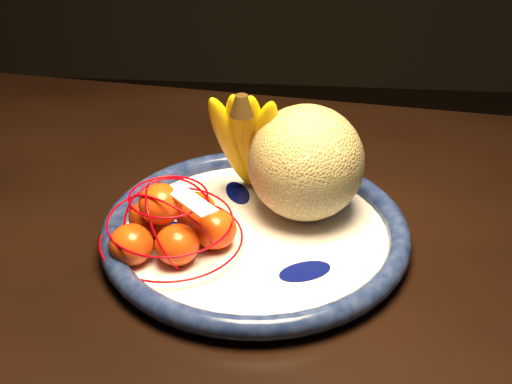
# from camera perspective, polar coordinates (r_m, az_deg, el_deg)

# --- Properties ---
(dining_table) EXTENTS (1.55, 1.04, 0.73)m
(dining_table) POSITION_cam_1_polar(r_m,az_deg,el_deg) (0.97, 6.79, -7.83)
(dining_table) COLOR black
(dining_table) RESTS_ON ground
(fruit_bowl) EXTENTS (0.39, 0.39, 0.03)m
(fruit_bowl) POSITION_cam_1_polar(r_m,az_deg,el_deg) (0.91, -0.06, -3.24)
(fruit_bowl) COLOR white
(fruit_bowl) RESTS_ON dining_table
(cantaloupe) EXTENTS (0.15, 0.15, 0.15)m
(cantaloupe) POSITION_cam_1_polar(r_m,az_deg,el_deg) (0.92, 4.03, 2.35)
(cantaloupe) COLOR olive
(cantaloupe) RESTS_ON fruit_bowl
(banana_bunch) EXTENTS (0.12, 0.11, 0.18)m
(banana_bunch) POSITION_cam_1_polar(r_m,az_deg,el_deg) (0.94, -0.77, 4.39)
(banana_bunch) COLOR #DCBF00
(banana_bunch) RESTS_ON fruit_bowl
(mandarin_bag) EXTENTS (0.22, 0.22, 0.11)m
(mandarin_bag) POSITION_cam_1_polar(r_m,az_deg,el_deg) (0.88, -6.78, -2.65)
(mandarin_bag) COLOR #EC4508
(mandarin_bag) RESTS_ON fruit_bowl
(price_tag) EXTENTS (0.07, 0.07, 0.01)m
(price_tag) POSITION_cam_1_polar(r_m,az_deg,el_deg) (0.84, -5.32, -0.59)
(price_tag) COLOR white
(price_tag) RESTS_ON mandarin_bag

